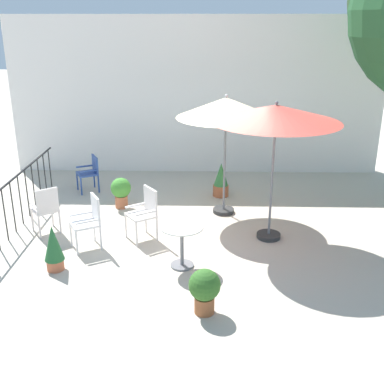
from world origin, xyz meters
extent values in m
plane|color=#C0B3A0|center=(0.00, 0.00, 0.00)|extent=(60.00, 60.00, 0.00)
cube|color=white|center=(0.00, 4.01, 1.96)|extent=(9.42, 0.30, 3.92)
cube|color=black|center=(-3.34, 0.00, 1.00)|extent=(0.03, 4.89, 0.03)
cylinder|color=black|center=(-3.34, -0.38, 0.50)|extent=(0.02, 0.02, 1.00)
cylinder|color=black|center=(-3.34, 0.00, 0.50)|extent=(0.02, 0.02, 1.00)
cylinder|color=black|center=(-3.34, 0.38, 0.50)|extent=(0.02, 0.02, 1.00)
cylinder|color=black|center=(-3.34, 0.75, 0.50)|extent=(0.02, 0.02, 1.00)
cylinder|color=black|center=(-3.34, 1.13, 0.50)|extent=(0.02, 0.02, 1.00)
cylinder|color=black|center=(-3.34, 1.50, 0.50)|extent=(0.02, 0.02, 1.00)
cylinder|color=black|center=(-3.34, 1.88, 0.50)|extent=(0.02, 0.02, 1.00)
cylinder|color=black|center=(-3.34, 2.26, 0.50)|extent=(0.02, 0.02, 1.00)
cylinder|color=#2D2D2D|center=(1.43, -0.13, 0.04)|extent=(0.44, 0.44, 0.08)
cylinder|color=slate|center=(1.43, -0.13, 1.23)|extent=(0.04, 0.04, 2.46)
cone|color=#E55143|center=(1.43, -0.13, 2.31)|extent=(2.23, 2.23, 0.29)
sphere|color=slate|center=(1.43, -0.13, 2.49)|extent=(0.06, 0.06, 0.06)
cylinder|color=#2D2D2D|center=(0.64, 1.06, 0.04)|extent=(0.44, 0.44, 0.08)
cylinder|color=slate|center=(0.64, 1.06, 1.19)|extent=(0.04, 0.04, 2.39)
cone|color=beige|center=(0.64, 1.06, 2.19)|extent=(1.96, 1.96, 0.39)
sphere|color=slate|center=(0.64, 1.06, 2.42)|extent=(0.06, 0.06, 0.06)
cylinder|color=white|center=(-0.12, -1.24, 0.70)|extent=(0.70, 0.70, 0.02)
cylinder|color=slate|center=(-0.12, -1.24, 0.35)|extent=(0.06, 0.06, 0.69)
cylinder|color=slate|center=(-0.12, -1.24, 0.01)|extent=(0.38, 0.38, 0.03)
cube|color=white|center=(-1.84, -0.64, 0.46)|extent=(0.61, 0.60, 0.04)
cube|color=white|center=(-1.65, -0.54, 0.72)|extent=(0.23, 0.38, 0.47)
cube|color=white|center=(-1.93, -0.47, 0.58)|extent=(0.38, 0.23, 0.03)
cube|color=white|center=(-1.74, -0.81, 0.58)|extent=(0.38, 0.23, 0.03)
cylinder|color=white|center=(-2.12, -0.57, 0.22)|extent=(0.04, 0.04, 0.44)
cylinder|color=white|center=(-1.92, -0.92, 0.22)|extent=(0.04, 0.04, 0.44)
cylinder|color=white|center=(-1.75, -0.37, 0.22)|extent=(0.04, 0.04, 0.44)
cylinder|color=white|center=(-1.55, -0.71, 0.22)|extent=(0.04, 0.04, 0.44)
cube|color=silver|center=(-2.74, 0.00, 0.46)|extent=(0.61, 0.62, 0.04)
cube|color=silver|center=(-2.62, -0.16, 0.70)|extent=(0.35, 0.28, 0.45)
cube|color=silver|center=(-2.59, 0.12, 0.58)|extent=(0.28, 0.35, 0.03)
cube|color=silver|center=(-2.90, -0.11, 0.58)|extent=(0.28, 0.35, 0.03)
cylinder|color=silver|center=(-2.71, 0.29, 0.22)|extent=(0.04, 0.04, 0.44)
cylinder|color=silver|center=(-3.03, 0.05, 0.22)|extent=(0.04, 0.04, 0.44)
cylinder|color=silver|center=(-2.46, -0.04, 0.22)|extent=(0.04, 0.04, 0.44)
cylinder|color=silver|center=(-2.78, -0.28, 0.22)|extent=(0.04, 0.04, 0.44)
cube|color=white|center=(-0.91, -0.26, 0.48)|extent=(0.64, 0.64, 0.04)
cube|color=white|center=(-0.74, -0.14, 0.73)|extent=(0.28, 0.39, 0.46)
cube|color=white|center=(-1.03, -0.08, 0.60)|extent=(0.36, 0.26, 0.03)
cube|color=white|center=(-0.79, -0.44, 0.60)|extent=(0.36, 0.26, 0.03)
cylinder|color=white|center=(-1.20, -0.20, 0.23)|extent=(0.04, 0.04, 0.46)
cylinder|color=white|center=(-0.96, -0.55, 0.23)|extent=(0.04, 0.04, 0.46)
cylinder|color=white|center=(-0.86, 0.04, 0.23)|extent=(0.04, 0.04, 0.46)
cylinder|color=white|center=(-0.61, -0.32, 0.23)|extent=(0.04, 0.04, 0.46)
cube|color=#2B4994|center=(-2.49, 2.27, 0.43)|extent=(0.59, 0.59, 0.04)
cube|color=#2B4994|center=(-2.31, 2.36, 0.64)|extent=(0.23, 0.39, 0.38)
cube|color=#2B4994|center=(-2.58, 2.45, 0.55)|extent=(0.37, 0.21, 0.03)
cube|color=#2B4994|center=(-2.39, 2.09, 0.55)|extent=(0.37, 0.21, 0.03)
cylinder|color=#2B4994|center=(-2.76, 2.36, 0.21)|extent=(0.04, 0.04, 0.41)
cylinder|color=#2B4994|center=(-2.57, 2.00, 0.21)|extent=(0.04, 0.04, 0.41)
cylinder|color=#2B4994|center=(-2.40, 2.54, 0.21)|extent=(0.04, 0.04, 0.41)
cylinder|color=#2B4994|center=(-2.21, 2.18, 0.21)|extent=(0.04, 0.04, 0.41)
cylinder|color=#B25D39|center=(0.61, 2.05, 0.13)|extent=(0.36, 0.36, 0.26)
cylinder|color=#382819|center=(0.61, 2.05, 0.25)|extent=(0.31, 0.31, 0.02)
cone|color=#38793C|center=(0.61, 2.05, 0.52)|extent=(0.32, 0.32, 0.52)
cylinder|color=#BD6543|center=(-2.15, -1.42, 0.09)|extent=(0.27, 0.27, 0.18)
cylinder|color=#382819|center=(-2.15, -1.42, 0.17)|extent=(0.24, 0.24, 0.02)
cone|color=#276332|center=(-2.15, -1.42, 0.48)|extent=(0.32, 0.32, 0.59)
cylinder|color=#975531|center=(0.25, -2.54, 0.12)|extent=(0.28, 0.28, 0.25)
cylinder|color=#382819|center=(0.25, -2.54, 0.24)|extent=(0.24, 0.24, 0.02)
sphere|color=#316223|center=(0.25, -2.54, 0.43)|extent=(0.44, 0.44, 0.44)
cylinder|color=#B86440|center=(-1.53, 1.28, 0.13)|extent=(0.27, 0.27, 0.26)
cylinder|color=#382819|center=(-1.53, 1.28, 0.25)|extent=(0.24, 0.24, 0.02)
sphere|color=#418A30|center=(-1.53, 1.28, 0.44)|extent=(0.43, 0.43, 0.43)
camera|label=1|loc=(0.23, -8.10, 3.82)|focal=44.31mm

